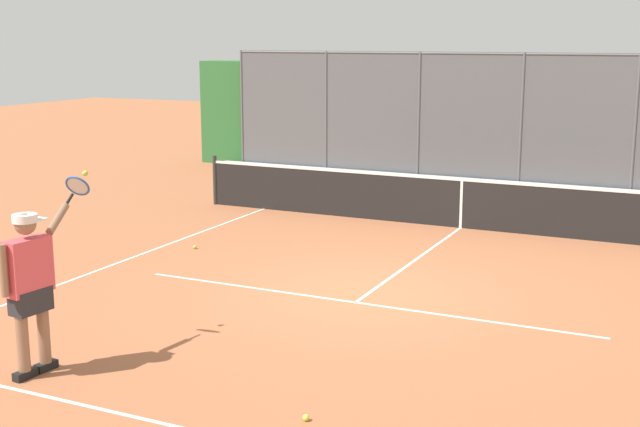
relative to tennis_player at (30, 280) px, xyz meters
The scene contains 7 objects.
ground_plane 4.89m from the tennis_player, 116.78° to the right, with size 60.00×60.00×0.00m, color #A8603D.
court_line_markings 4.19m from the tennis_player, 122.09° to the right, with size 8.63×9.39×0.01m.
fence_backdrop 14.76m from the tennis_player, 98.38° to the right, with size 18.50×1.37×3.22m.
tennis_net 9.22m from the tennis_player, 103.53° to the right, with size 11.09×0.09×1.07m.
tennis_player is the anchor object (origin of this frame).
tennis_ball_mid_court 3.32m from the tennis_player, behind, with size 0.07×0.07×0.07m, color #D6E042.
tennis_ball_near_baseline 5.70m from the tennis_player, 74.08° to the right, with size 0.07×0.07×0.07m, color #C1D138.
Camera 1 is at (-4.32, 10.77, 3.58)m, focal length 47.61 mm.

